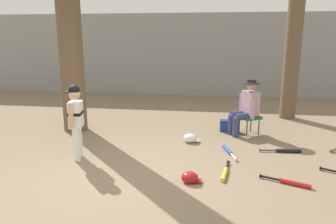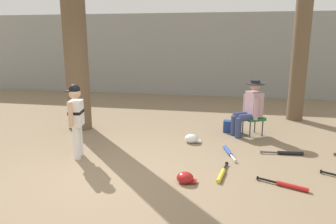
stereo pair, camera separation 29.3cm
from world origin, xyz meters
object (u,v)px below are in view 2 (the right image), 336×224
object	(u,v)px
bat_red_barrel	(288,185)
batting_helmet_white	(192,139)
batting_helmet_red	(185,178)
young_ballplayer	(76,116)
seated_spectator	(250,106)
bat_black_composite	(287,153)
bat_blue_youth	(228,152)
bat_yellow_trainer	(222,174)
tree_behind_spectator	(303,26)
tree_near_player	(73,13)
handbag_beside_stool	(231,126)
folding_stool	(253,119)

from	to	relation	value
bat_red_barrel	batting_helmet_white	xyz separation A→B (m)	(-1.59, 1.71, 0.05)
bat_red_barrel	batting_helmet_red	world-z (taller)	batting_helmet_red
young_ballplayer	batting_helmet_white	distance (m)	2.31
seated_spectator	batting_helmet_white	size ratio (longest dim) A/B	3.75
bat_black_composite	bat_blue_youth	size ratio (longest dim) A/B	1.05
seated_spectator	young_ballplayer	bearing A→B (deg)	-148.15
bat_yellow_trainer	tree_behind_spectator	bearing A→B (deg)	65.96
tree_near_player	handbag_beside_stool	world-z (taller)	tree_near_player
folding_stool	seated_spectator	size ratio (longest dim) A/B	0.45
bat_black_composite	batting_helmet_red	distance (m)	2.22
young_ballplayer	tree_near_player	bearing A→B (deg)	115.03
tree_near_player	bat_blue_youth	size ratio (longest dim) A/B	8.33
tree_behind_spectator	handbag_beside_stool	bearing A→B (deg)	-137.37
bat_black_composite	tree_behind_spectator	bearing A→B (deg)	77.61
tree_near_player	tree_behind_spectator	xyz separation A→B (m)	(5.05, 1.84, -0.26)
young_ballplayer	bat_black_composite	world-z (taller)	young_ballplayer
folding_stool	bat_blue_youth	distance (m)	1.39
tree_behind_spectator	folding_stool	xyz separation A→B (m)	(-1.15, -1.60, -1.96)
tree_near_player	folding_stool	size ratio (longest dim) A/B	11.05
tree_behind_spectator	bat_yellow_trainer	bearing A→B (deg)	-114.04
handbag_beside_stool	bat_yellow_trainer	world-z (taller)	handbag_beside_stool
bat_red_barrel	batting_helmet_white	size ratio (longest dim) A/B	2.16
handbag_beside_stool	batting_helmet_red	distance (m)	2.80
bat_black_composite	bat_red_barrel	bearing A→B (deg)	-98.13
seated_spectator	bat_black_composite	bearing A→B (deg)	-59.07
handbag_beside_stool	bat_blue_youth	world-z (taller)	handbag_beside_stool
young_ballplayer	bat_yellow_trainer	size ratio (longest dim) A/B	1.78
tree_behind_spectator	batting_helmet_red	xyz separation A→B (m)	(-2.25, -4.20, -2.25)
tree_near_player	seated_spectator	distance (m)	4.29
handbag_beside_stool	batting_helmet_red	bearing A→B (deg)	-103.31
young_ballplayer	seated_spectator	size ratio (longest dim) A/B	1.09
seated_spectator	batting_helmet_red	size ratio (longest dim) A/B	4.04
seated_spectator	bat_yellow_trainer	size ratio (longest dim) A/B	1.64
tree_behind_spectator	bat_red_barrel	bearing A→B (deg)	-100.98
folding_stool	tree_near_player	bearing A→B (deg)	-176.49
seated_spectator	bat_black_composite	xyz separation A→B (m)	(0.64, -1.06, -0.61)
tree_near_player	bat_yellow_trainer	size ratio (longest dim) A/B	8.15
young_ballplayer	handbag_beside_stool	world-z (taller)	young_ballplayer
tree_behind_spectator	handbag_beside_stool	distance (m)	3.09
batting_helmet_white	seated_spectator	bearing A→B (deg)	31.96
seated_spectator	bat_yellow_trainer	world-z (taller)	seated_spectator
tree_behind_spectator	handbag_beside_stool	world-z (taller)	tree_behind_spectator
bat_black_composite	handbag_beside_stool	bearing A→B (deg)	129.04
tree_behind_spectator	young_ballplayer	bearing A→B (deg)	-140.35
tree_behind_spectator	bat_yellow_trainer	xyz separation A→B (m)	(-1.73, -3.87, -2.29)
bat_red_barrel	batting_helmet_red	size ratio (longest dim) A/B	2.32
tree_behind_spectator	batting_helmet_red	size ratio (longest dim) A/B	17.56
handbag_beside_stool	batting_helmet_white	xyz separation A→B (m)	(-0.78, -0.89, -0.05)
bat_blue_youth	batting_helmet_red	xyz separation A→B (m)	(-0.61, -1.34, 0.04)
tree_near_player	seated_spectator	world-z (taller)	tree_near_player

